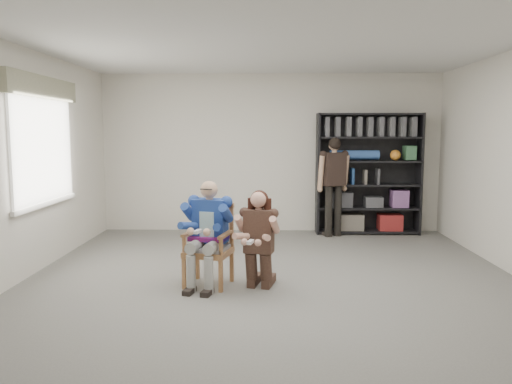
# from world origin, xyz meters

# --- Properties ---
(room_shell) EXTENTS (6.00, 7.00, 2.80)m
(room_shell) POSITION_xyz_m (0.00, 0.00, 1.40)
(room_shell) COLOR silver
(room_shell) RESTS_ON ground
(floor) EXTENTS (6.00, 7.00, 0.01)m
(floor) POSITION_xyz_m (0.00, 0.00, 0.00)
(floor) COLOR slate
(floor) RESTS_ON ground
(window_left) EXTENTS (0.16, 2.00, 1.75)m
(window_left) POSITION_xyz_m (-2.95, 1.00, 1.63)
(window_left) COLOR silver
(window_left) RESTS_ON room_shell
(armchair) EXTENTS (0.66, 0.64, 0.95)m
(armchair) POSITION_xyz_m (-0.74, 0.21, 0.47)
(armchair) COLOR olive
(armchair) RESTS_ON floor
(seated_man) EXTENTS (0.69, 0.84, 1.23)m
(seated_man) POSITION_xyz_m (-0.74, 0.21, 0.62)
(seated_man) COLOR navy
(seated_man) RESTS_ON floor
(kneeling_woman) EXTENTS (0.63, 0.85, 1.13)m
(kneeling_woman) POSITION_xyz_m (-0.16, 0.09, 0.56)
(kneeling_woman) COLOR #3A221C
(kneeling_woman) RESTS_ON floor
(bookshelf) EXTENTS (1.80, 0.38, 2.10)m
(bookshelf) POSITION_xyz_m (1.70, 3.28, 1.05)
(bookshelf) COLOR black
(bookshelf) RESTS_ON floor
(standing_man) EXTENTS (0.59, 0.45, 1.68)m
(standing_man) POSITION_xyz_m (1.07, 3.00, 0.84)
(standing_man) COLOR black
(standing_man) RESTS_ON floor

